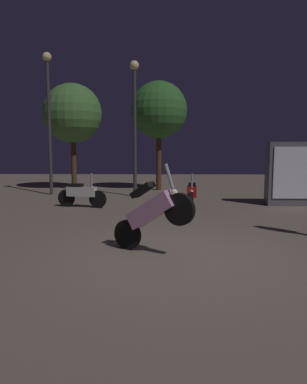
{
  "coord_description": "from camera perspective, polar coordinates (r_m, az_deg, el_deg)",
  "views": [
    {
      "loc": [
        -0.35,
        -6.17,
        1.89
      ],
      "look_at": [
        -0.53,
        1.1,
        1.0
      ],
      "focal_mm": 33.47,
      "sensor_mm": 36.0,
      "label": 1
    }
  ],
  "objects": [
    {
      "name": "streetlamp_near",
      "position": [
        14.14,
        -3.04,
        12.63
      ],
      "size": [
        0.36,
        0.36,
        5.2
      ],
      "color": "#38383D",
      "rests_on": "ground_plane"
    },
    {
      "name": "motorcycle_pink_foreground",
      "position": [
        6.38,
        -0.26,
        -3.36
      ],
      "size": [
        1.48,
        0.94,
        1.63
      ],
      "rotation": [
        0.0,
        0.0,
        -0.54
      ],
      "color": "black",
      "rests_on": "ground_plane"
    },
    {
      "name": "tree_left_bg",
      "position": [
        16.37,
        0.85,
        12.87
      ],
      "size": [
        2.53,
        2.53,
        4.86
      ],
      "color": "#4C331E",
      "rests_on": "ground_plane"
    },
    {
      "name": "tree_center_bg",
      "position": [
        16.97,
        -12.79,
        12.08
      ],
      "size": [
        2.66,
        2.66,
        4.8
      ],
      "color": "#4C331E",
      "rests_on": "ground_plane"
    },
    {
      "name": "kiosk_billboard",
      "position": [
        12.72,
        21.1,
        2.73
      ],
      "size": [
        1.6,
        0.55,
        2.1
      ],
      "rotation": [
        0.0,
        0.0,
        3.15
      ],
      "color": "#595960",
      "rests_on": "ground_plane"
    },
    {
      "name": "motorcycle_red_parked_right",
      "position": [
        11.63,
        6.13,
        -0.24
      ],
      "size": [
        0.39,
        1.66,
        1.11
      ],
      "rotation": [
        0.0,
        0.0,
        4.62
      ],
      "color": "black",
      "rests_on": "ground_plane"
    },
    {
      "name": "motorcycle_white_parked_left",
      "position": [
        11.74,
        -11.38,
        -0.27
      ],
      "size": [
        1.64,
        0.5,
        1.11
      ],
      "rotation": [
        0.0,
        0.0,
        6.06
      ],
      "color": "black",
      "rests_on": "ground_plane"
    },
    {
      "name": "streetlamp_far",
      "position": [
        15.25,
        -16.37,
        12.85
      ],
      "size": [
        0.36,
        0.36,
        5.64
      ],
      "color": "#38383D",
      "rests_on": "ground_plane"
    },
    {
      "name": "ground_plane",
      "position": [
        6.47,
        4.52,
        -10.04
      ],
      "size": [
        40.0,
        40.0,
        0.0
      ],
      "primitive_type": "plane",
      "color": "#756656"
    }
  ]
}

